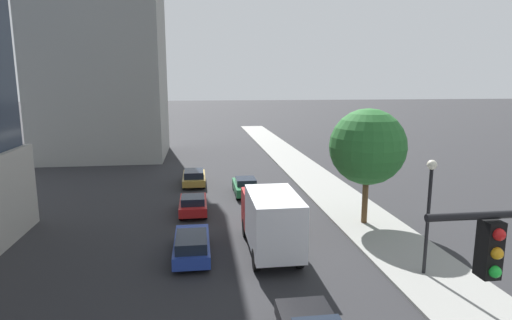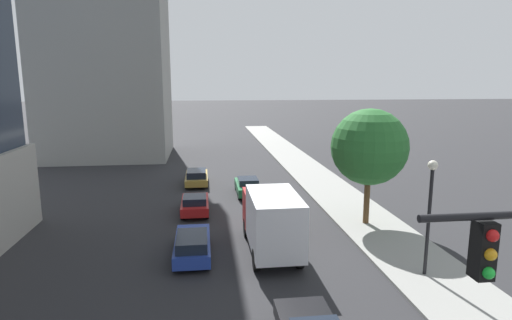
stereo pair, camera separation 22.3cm
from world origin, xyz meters
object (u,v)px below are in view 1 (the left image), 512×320
at_px(street_lamp, 429,199).
at_px(car_red, 193,204).
at_px(box_truck, 271,219).
at_px(car_gold, 194,177).
at_px(street_tree, 368,147).
at_px(construction_building, 98,2).
at_px(car_green, 245,186).
at_px(car_blue, 192,245).

distance_m(street_lamp, car_red, 15.55).
bearing_deg(box_truck, car_gold, 104.79).
xyz_separation_m(street_tree, car_gold, (-10.67, 11.95, -4.26)).
bearing_deg(construction_building, street_lamp, -58.96).
xyz_separation_m(street_lamp, car_green, (-6.57, 15.43, -3.01)).
bearing_deg(car_gold, street_lamp, -60.86).
bearing_deg(car_blue, street_lamp, -18.41).
height_order(car_gold, car_red, car_gold).
distance_m(car_red, car_green, 6.09).
distance_m(car_blue, box_truck, 4.26).
xyz_separation_m(street_lamp, street_tree, (0.00, 7.18, 1.28)).
relative_size(construction_building, street_lamp, 8.04).
relative_size(construction_building, car_blue, 9.07).
bearing_deg(car_red, box_truck, -60.71).
relative_size(street_lamp, car_gold, 1.12).
bearing_deg(box_truck, car_red, 119.29).
height_order(street_lamp, car_green, street_lamp).
xyz_separation_m(street_lamp, box_truck, (-6.57, 3.61, -1.80)).
relative_size(car_red, box_truck, 0.62).
distance_m(construction_building, car_gold, 25.54).
relative_size(street_lamp, box_truck, 0.81).
height_order(street_tree, car_green, street_tree).
relative_size(car_red, car_green, 0.94).
height_order(car_blue, car_red, car_blue).
relative_size(street_lamp, car_red, 1.30).
bearing_deg(car_red, car_blue, -90.00).
bearing_deg(car_gold, car_blue, -90.00).
height_order(street_tree, car_red, street_tree).
bearing_deg(car_blue, street_tree, 18.78).
distance_m(construction_building, street_lamp, 43.23).
relative_size(car_blue, box_truck, 0.72).
distance_m(car_red, box_truck, 8.46).
bearing_deg(construction_building, car_gold, -56.78).
bearing_deg(street_lamp, car_green, 113.06).
relative_size(street_tree, car_blue, 1.51).
bearing_deg(construction_building, car_red, -66.64).
xyz_separation_m(construction_building, box_truck, (14.50, -31.41, -15.89)).
height_order(street_lamp, car_blue, street_lamp).
bearing_deg(car_red, car_green, 47.77).
bearing_deg(street_lamp, car_red, 134.33).
distance_m(car_blue, car_green, 12.57).
distance_m(street_tree, car_red, 12.09).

